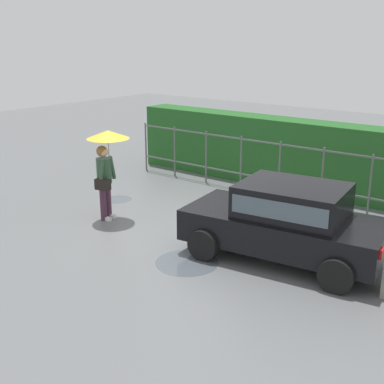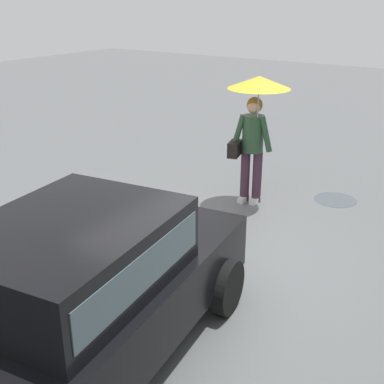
{
  "view_description": "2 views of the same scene",
  "coord_description": "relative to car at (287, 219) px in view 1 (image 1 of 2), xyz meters",
  "views": [
    {
      "loc": [
        6.13,
        -8.01,
        4.04
      ],
      "look_at": [
        0.24,
        -0.47,
        1.08
      ],
      "focal_mm": 46.9,
      "sensor_mm": 36.0,
      "label": 1
    },
    {
      "loc": [
        4.7,
        2.88,
        3.19
      ],
      "look_at": [
        -0.14,
        -0.37,
        0.88
      ],
      "focal_mm": 46.71,
      "sensor_mm": 36.0,
      "label": 2
    }
  ],
  "objects": [
    {
      "name": "ground_plane",
      "position": [
        -2.13,
        0.02,
        -0.8
      ],
      "size": [
        40.0,
        40.0,
        0.0
      ],
      "primitive_type": "plane",
      "color": "slate"
    },
    {
      "name": "puddle_far",
      "position": [
        -5.16,
        0.59,
        -0.8
      ],
      "size": [
        0.7,
        0.7,
        0.0
      ],
      "primitive_type": "cylinder",
      "color": "#4C545B",
      "rests_on": "ground"
    },
    {
      "name": "puddle_near",
      "position": [
        -1.35,
        -1.29,
        -0.8
      ],
      "size": [
        1.19,
        1.19,
        0.0
      ],
      "primitive_type": "cylinder",
      "color": "#4C545B",
      "rests_on": "ground"
    },
    {
      "name": "fence_section",
      "position": [
        -1.36,
        3.3,
        0.02
      ],
      "size": [
        10.67,
        0.05,
        1.5
      ],
      "color": "#59605B",
      "rests_on": "ground"
    },
    {
      "name": "car",
      "position": [
        0.0,
        0.0,
        0.0
      ],
      "size": [
        3.9,
        2.24,
        1.48
      ],
      "rotation": [
        0.0,
        0.0,
        3.27
      ],
      "color": "black",
      "rests_on": "ground"
    },
    {
      "name": "pedestrian",
      "position": [
        -4.27,
        -0.53,
        0.7
      ],
      "size": [
        0.95,
        0.95,
        2.07
      ],
      "rotation": [
        0.0,
        0.0,
        0.26
      ],
      "color": "#47283D",
      "rests_on": "ground"
    },
    {
      "name": "hedge_row",
      "position": [
        -1.36,
        4.37,
        0.15
      ],
      "size": [
        11.62,
        0.9,
        1.9
      ],
      "primitive_type": "cube",
      "color": "#235B23",
      "rests_on": "ground"
    }
  ]
}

